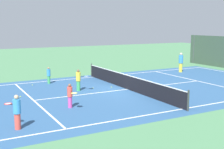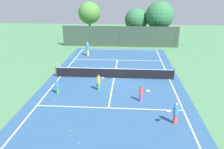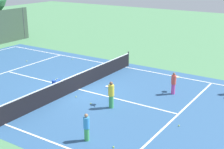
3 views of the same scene
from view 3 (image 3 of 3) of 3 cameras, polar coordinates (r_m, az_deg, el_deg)
ground_plane at (r=19.58m, az=-5.93°, el=-2.63°), size 80.00×80.00×0.00m
court_surface at (r=19.58m, az=-5.93°, el=-2.63°), size 13.00×25.00×0.01m
tennis_net at (r=19.40m, az=-5.98°, el=-1.23°), size 11.90×0.10×1.10m
player_2 at (r=16.72m, az=-0.16°, el=-3.52°), size 0.72×0.83×1.44m
player_3 at (r=13.71m, az=-4.53°, el=-9.24°), size 0.26×0.26×1.24m
player_4 at (r=18.91m, az=10.87°, el=-1.45°), size 0.85×0.35×1.30m
ball_crate at (r=20.35m, az=-9.77°, el=-1.44°), size 0.46×0.37×0.43m
tennis_ball_0 at (r=13.43m, az=0.27°, el=-12.74°), size 0.07×0.07×0.07m
tennis_ball_2 at (r=26.17m, az=-14.90°, el=2.32°), size 0.07×0.07×0.07m
tennis_ball_3 at (r=17.43m, az=-3.78°, el=-5.17°), size 0.07×0.07×0.07m
tennis_ball_5 at (r=15.40m, az=11.78°, el=-8.85°), size 0.07×0.07×0.07m
tennis_ball_6 at (r=18.40m, az=-6.39°, el=-3.95°), size 0.07×0.07×0.07m
tennis_ball_7 at (r=25.99m, az=-7.02°, el=2.69°), size 0.07×0.07×0.07m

